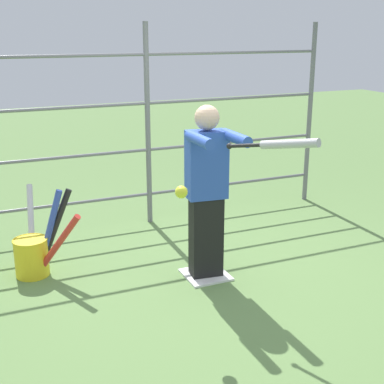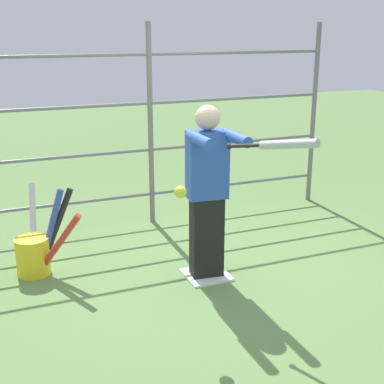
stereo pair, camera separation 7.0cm
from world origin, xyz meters
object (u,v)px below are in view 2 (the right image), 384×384
object	(u,v)px
softball_in_flight	(180,192)
bat_bucket	(37,250)
batter	(208,188)
baseball_bat_swinging	(280,145)

from	to	relation	value
softball_in_flight	bat_bucket	bearing A→B (deg)	-53.54
batter	baseball_bat_swinging	world-z (taller)	batter
baseball_bat_swinging	softball_in_flight	size ratio (longest dim) A/B	8.04
batter	softball_in_flight	world-z (taller)	batter
batter	softball_in_flight	bearing A→B (deg)	50.75
baseball_bat_swinging	bat_bucket	world-z (taller)	baseball_bat_swinging
batter	softball_in_flight	distance (m)	0.80
batter	softball_in_flight	size ratio (longest dim) A/B	16.68
batter	bat_bucket	bearing A→B (deg)	-25.38
softball_in_flight	bat_bucket	world-z (taller)	softball_in_flight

